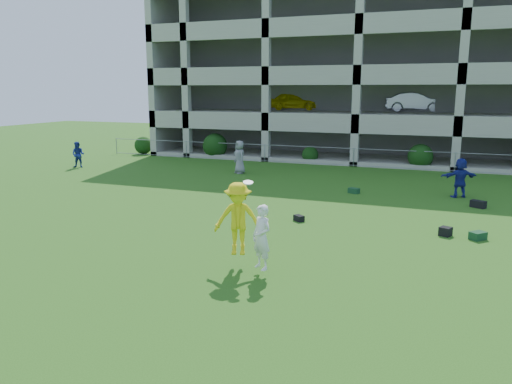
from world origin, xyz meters
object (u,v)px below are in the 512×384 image
at_px(bystander_a, 78,155).
at_px(bystander_c, 240,157).
at_px(crate_d, 445,231).
at_px(frisbee_contest, 242,222).
at_px(parking_garage, 376,74).
at_px(bystander_d, 460,178).

xyz_separation_m(bystander_a, bystander_c, (10.31, 1.57, 0.15)).
bearing_deg(bystander_a, bystander_c, -8.92).
bearing_deg(crate_d, frisbee_contest, -134.35).
bearing_deg(parking_garage, bystander_c, -112.82).
height_order(bystander_a, bystander_c, bystander_c).
relative_size(bystander_a, bystander_d, 0.90).
xyz_separation_m(crate_d, parking_garage, (-5.61, 22.90, 5.86)).
relative_size(bystander_a, crate_d, 4.63).
xyz_separation_m(bystander_d, frisbee_contest, (-5.71, -12.05, 0.42)).
bearing_deg(bystander_d, bystander_a, -28.31).
bearing_deg(bystander_c, frisbee_contest, -22.99).
xyz_separation_m(bystander_a, bystander_d, (22.19, -0.93, 0.09)).
xyz_separation_m(bystander_d, parking_garage, (-6.13, 16.16, 5.11)).
distance_m(bystander_c, frisbee_contest, 15.80).
relative_size(bystander_d, parking_garage, 0.06).
xyz_separation_m(frisbee_contest, parking_garage, (-0.42, 28.21, 4.70)).
distance_m(bystander_d, frisbee_contest, 13.34).
relative_size(bystander_a, bystander_c, 0.84).
relative_size(bystander_c, crate_d, 5.48).
bearing_deg(bystander_d, crate_d, 59.71).
height_order(bystander_d, frisbee_contest, frisbee_contest).
height_order(crate_d, frisbee_contest, frisbee_contest).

